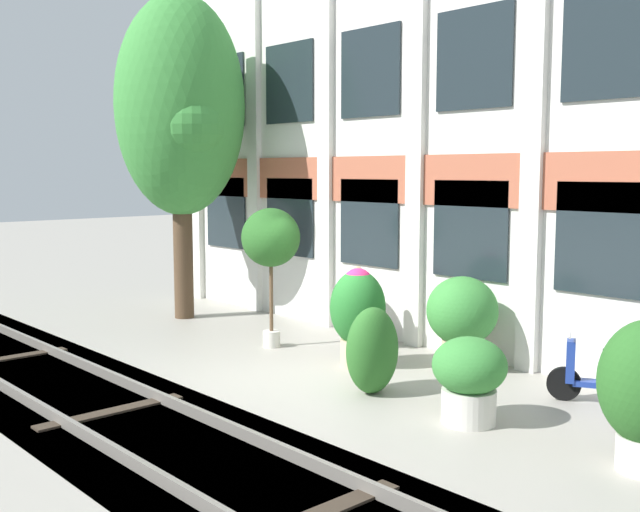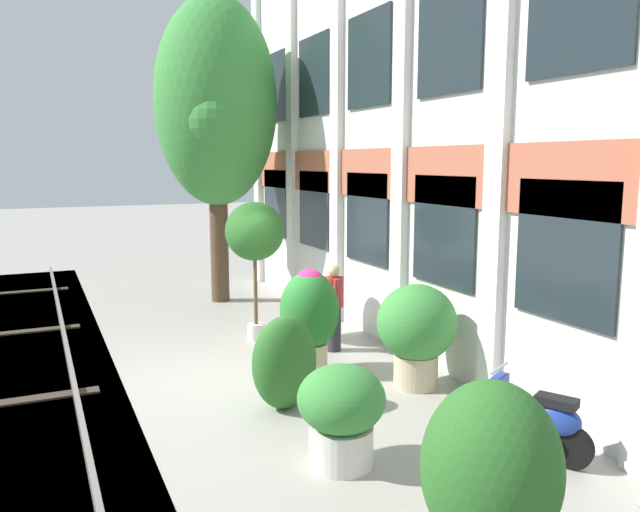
{
  "view_description": "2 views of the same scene",
  "coord_description": "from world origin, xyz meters",
  "px_view_note": "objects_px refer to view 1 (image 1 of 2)",
  "views": [
    {
      "loc": [
        9.01,
        -7.49,
        3.26
      ],
      "look_at": [
        -0.64,
        1.27,
        1.78
      ],
      "focal_mm": 42.0,
      "sensor_mm": 36.0,
      "label": 1
    },
    {
      "loc": [
        9.09,
        -2.64,
        3.31
      ],
      "look_at": [
        -0.52,
        1.8,
        1.7
      ],
      "focal_mm": 35.0,
      "sensor_mm": 36.0,
      "label": 2
    }
  ],
  "objects_px": {
    "topiary_hedge": "(372,350)",
    "potted_plant_fluted_column": "(358,310)",
    "potted_plant_glazed_jar": "(469,375)",
    "resident_by_doorway": "(357,305)",
    "potted_plant_tall_urn": "(271,240)",
    "scooter_near_curb": "(603,373)",
    "potted_plant_stone_basin": "(462,316)",
    "broadleaf_tree": "(180,111)"
  },
  "relations": [
    {
      "from": "potted_plant_glazed_jar",
      "to": "topiary_hedge",
      "type": "distance_m",
      "value": 1.76
    },
    {
      "from": "topiary_hedge",
      "to": "potted_plant_stone_basin",
      "type": "bearing_deg",
      "value": 88.35
    },
    {
      "from": "potted_plant_stone_basin",
      "to": "potted_plant_fluted_column",
      "type": "height_order",
      "value": "potted_plant_fluted_column"
    },
    {
      "from": "potted_plant_tall_urn",
      "to": "topiary_hedge",
      "type": "relative_size",
      "value": 2.02
    },
    {
      "from": "potted_plant_stone_basin",
      "to": "scooter_near_curb",
      "type": "distance_m",
      "value": 2.52
    },
    {
      "from": "potted_plant_glazed_jar",
      "to": "topiary_hedge",
      "type": "xyz_separation_m",
      "value": [
        -1.76,
        0.03,
        0.01
      ]
    },
    {
      "from": "potted_plant_tall_urn",
      "to": "scooter_near_curb",
      "type": "bearing_deg",
      "value": 12.55
    },
    {
      "from": "potted_plant_glazed_jar",
      "to": "scooter_near_curb",
      "type": "xyz_separation_m",
      "value": [
        0.78,
        2.05,
        -0.19
      ]
    },
    {
      "from": "resident_by_doorway",
      "to": "scooter_near_curb",
      "type": "bearing_deg",
      "value": 109.15
    },
    {
      "from": "broadleaf_tree",
      "to": "potted_plant_glazed_jar",
      "type": "xyz_separation_m",
      "value": [
        8.56,
        -1.07,
        -3.93
      ]
    },
    {
      "from": "potted_plant_tall_urn",
      "to": "potted_plant_glazed_jar",
      "type": "xyz_separation_m",
      "value": [
        5.05,
        -0.76,
        -1.36
      ]
    },
    {
      "from": "potted_plant_stone_basin",
      "to": "scooter_near_curb",
      "type": "bearing_deg",
      "value": -0.96
    },
    {
      "from": "broadleaf_tree",
      "to": "resident_by_doorway",
      "type": "distance_m",
      "value": 6.08
    },
    {
      "from": "potted_plant_stone_basin",
      "to": "broadleaf_tree",
      "type": "bearing_deg",
      "value": -171.45
    },
    {
      "from": "broadleaf_tree",
      "to": "potted_plant_stone_basin",
      "type": "xyz_separation_m",
      "value": [
        6.85,
        1.03,
        -3.67
      ]
    },
    {
      "from": "potted_plant_tall_urn",
      "to": "resident_by_doorway",
      "type": "xyz_separation_m",
      "value": [
        1.23,
        1.02,
        -1.17
      ]
    },
    {
      "from": "potted_plant_tall_urn",
      "to": "potted_plant_fluted_column",
      "type": "xyz_separation_m",
      "value": [
        2.09,
        0.17,
        -1.04
      ]
    },
    {
      "from": "potted_plant_stone_basin",
      "to": "potted_plant_glazed_jar",
      "type": "distance_m",
      "value": 2.71
    },
    {
      "from": "potted_plant_glazed_jar",
      "to": "potted_plant_fluted_column",
      "type": "height_order",
      "value": "potted_plant_fluted_column"
    },
    {
      "from": "potted_plant_glazed_jar",
      "to": "broadleaf_tree",
      "type": "bearing_deg",
      "value": 172.9
    },
    {
      "from": "scooter_near_curb",
      "to": "topiary_hedge",
      "type": "distance_m",
      "value": 3.25
    },
    {
      "from": "potted_plant_tall_urn",
      "to": "resident_by_doorway",
      "type": "relative_size",
      "value": 1.68
    },
    {
      "from": "topiary_hedge",
      "to": "potted_plant_fluted_column",
      "type": "bearing_deg",
      "value": 143.21
    },
    {
      "from": "broadleaf_tree",
      "to": "potted_plant_tall_urn",
      "type": "bearing_deg",
      "value": -5.02
    },
    {
      "from": "potted_plant_stone_basin",
      "to": "potted_plant_fluted_column",
      "type": "bearing_deg",
      "value": -137.08
    },
    {
      "from": "potted_plant_glazed_jar",
      "to": "potted_plant_fluted_column",
      "type": "distance_m",
      "value": 3.12
    },
    {
      "from": "potted_plant_tall_urn",
      "to": "resident_by_doorway",
      "type": "bearing_deg",
      "value": 39.48
    },
    {
      "from": "potted_plant_stone_basin",
      "to": "scooter_near_curb",
      "type": "xyz_separation_m",
      "value": [
        2.48,
        -0.04,
        -0.45
      ]
    },
    {
      "from": "potted_plant_tall_urn",
      "to": "scooter_near_curb",
      "type": "relative_size",
      "value": 2.05
    },
    {
      "from": "potted_plant_tall_urn",
      "to": "potted_plant_fluted_column",
      "type": "height_order",
      "value": "potted_plant_tall_urn"
    },
    {
      "from": "potted_plant_fluted_column",
      "to": "topiary_hedge",
      "type": "height_order",
      "value": "potted_plant_fluted_column"
    },
    {
      "from": "scooter_near_curb",
      "to": "topiary_hedge",
      "type": "xyz_separation_m",
      "value": [
        -2.54,
        -2.02,
        0.2
      ]
    },
    {
      "from": "potted_plant_fluted_column",
      "to": "resident_by_doorway",
      "type": "relative_size",
      "value": 1.08
    },
    {
      "from": "potted_plant_fluted_column",
      "to": "broadleaf_tree",
      "type": "bearing_deg",
      "value": 178.59
    },
    {
      "from": "broadleaf_tree",
      "to": "topiary_hedge",
      "type": "xyz_separation_m",
      "value": [
        6.79,
        -1.03,
        -3.92
      ]
    },
    {
      "from": "potted_plant_tall_urn",
      "to": "potted_plant_stone_basin",
      "type": "xyz_separation_m",
      "value": [
        3.34,
        1.34,
        -1.1
      ]
    },
    {
      "from": "potted_plant_stone_basin",
      "to": "potted_plant_glazed_jar",
      "type": "bearing_deg",
      "value": -50.89
    },
    {
      "from": "resident_by_doorway",
      "to": "topiary_hedge",
      "type": "xyz_separation_m",
      "value": [
        2.05,
        -1.74,
        -0.18
      ]
    },
    {
      "from": "potted_plant_fluted_column",
      "to": "scooter_near_curb",
      "type": "relative_size",
      "value": 1.32
    },
    {
      "from": "potted_plant_glazed_jar",
      "to": "potted_plant_tall_urn",
      "type": "bearing_deg",
      "value": 171.47
    },
    {
      "from": "potted_plant_glazed_jar",
      "to": "topiary_hedge",
      "type": "height_order",
      "value": "topiary_hedge"
    },
    {
      "from": "potted_plant_glazed_jar",
      "to": "resident_by_doorway",
      "type": "relative_size",
      "value": 0.74
    }
  ]
}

